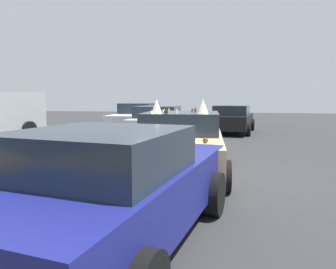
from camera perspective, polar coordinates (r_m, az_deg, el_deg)
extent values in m
plane|color=#2D2D30|center=(7.37, 2.31, -7.01)|extent=(60.00, 60.00, 0.00)
cube|color=#D8BC7F|center=(7.25, 2.33, -2.45)|extent=(4.56, 2.08, 0.67)
cube|color=#1E2833|center=(7.34, 2.47, 2.18)|extent=(1.91, 1.79, 0.48)
cylinder|color=black|center=(5.94, 10.27, -7.49)|extent=(0.62, 0.25, 0.61)
cylinder|color=black|center=(6.13, -7.72, -6.97)|extent=(0.62, 0.25, 0.61)
cylinder|color=black|center=(8.64, 9.39, -2.98)|extent=(0.62, 0.25, 0.61)
cylinder|color=black|center=(8.78, -3.00, -2.75)|extent=(0.62, 0.25, 0.61)
ellipsoid|color=black|center=(5.61, -8.88, -4.65)|extent=(0.20, 0.03, 0.12)
ellipsoid|color=black|center=(8.49, -3.22, -1.89)|extent=(0.10, 0.03, 0.15)
ellipsoid|color=black|center=(8.87, -2.73, -0.16)|extent=(0.12, 0.03, 0.11)
ellipsoid|color=black|center=(8.61, 9.32, -0.33)|extent=(0.14, 0.03, 0.08)
ellipsoid|color=black|center=(5.91, 10.12, -6.39)|extent=(0.13, 0.03, 0.11)
ellipsoid|color=black|center=(6.97, -5.56, -1.67)|extent=(0.17, 0.03, 0.10)
ellipsoid|color=black|center=(8.59, 9.32, -0.33)|extent=(0.14, 0.03, 0.09)
ellipsoid|color=black|center=(8.50, 9.32, -2.01)|extent=(0.18, 0.03, 0.16)
ellipsoid|color=black|center=(7.84, -4.09, -0.92)|extent=(0.19, 0.03, 0.14)
cone|color=orange|center=(5.69, 1.14, -1.13)|extent=(0.08, 0.08, 0.09)
cone|color=#51381E|center=(6.19, -2.89, -0.49)|extent=(0.10, 0.10, 0.09)
cone|color=silver|center=(5.57, 4.57, -1.28)|extent=(0.12, 0.12, 0.10)
cone|color=#A87A38|center=(5.90, -3.42, -0.91)|extent=(0.12, 0.12, 0.08)
sphere|color=#51381E|center=(5.74, 6.81, -1.06)|extent=(0.10, 0.10, 0.10)
cylinder|color=#51381E|center=(5.84, 1.64, -0.83)|extent=(0.12, 0.12, 0.11)
cylinder|color=silver|center=(5.21, -0.03, -1.66)|extent=(0.11, 0.11, 0.13)
cone|color=black|center=(8.07, 4.42, 4.61)|extent=(0.08, 0.08, 0.09)
cone|color=orange|center=(7.02, -0.66, 4.42)|extent=(0.04, 0.04, 0.12)
cone|color=gray|center=(7.22, 1.58, 4.47)|extent=(0.10, 0.10, 0.12)
cylinder|color=black|center=(7.00, -0.36, 4.15)|extent=(0.09, 0.09, 0.05)
cone|color=orange|center=(7.10, 5.78, 4.18)|extent=(0.07, 0.07, 0.06)
cone|color=black|center=(8.02, 4.99, 4.67)|extent=(0.10, 0.10, 0.11)
cone|color=#A87A38|center=(7.02, 6.25, 4.16)|extent=(0.06, 0.06, 0.06)
cone|color=#A87A38|center=(7.96, 0.16, 4.60)|extent=(0.08, 0.08, 0.09)
cone|color=tan|center=(6.66, -2.97, 4.14)|extent=(0.09, 0.09, 0.08)
cone|color=gray|center=(8.00, -0.90, 4.48)|extent=(0.05, 0.05, 0.05)
cone|color=beige|center=(6.80, 6.38, 5.11)|extent=(0.24, 0.24, 0.31)
cone|color=beige|center=(6.89, -2.09, 5.17)|extent=(0.24, 0.24, 0.31)
cube|color=#1E2833|center=(15.84, -25.87, 5.07)|extent=(0.50, 1.69, 0.60)
cylinder|color=black|center=(14.98, -23.95, 0.84)|extent=(0.76, 0.40, 0.72)
cube|color=silver|center=(13.38, -1.60, 1.79)|extent=(4.37, 1.82, 0.67)
cube|color=#1E2833|center=(13.08, -1.86, 4.16)|extent=(1.91, 1.68, 0.46)
cylinder|color=black|center=(14.93, -4.00, 1.19)|extent=(0.61, 0.22, 0.61)
cylinder|color=black|center=(14.58, 3.11, 1.06)|extent=(0.61, 0.22, 0.61)
cylinder|color=black|center=(12.35, -7.14, -0.02)|extent=(0.61, 0.22, 0.61)
cylinder|color=black|center=(11.92, 1.43, -0.21)|extent=(0.61, 0.22, 0.61)
cube|color=navy|center=(3.88, -8.97, -10.45)|extent=(4.33, 2.44, 0.67)
cube|color=#1E2833|center=(3.45, -12.13, -2.99)|extent=(1.97, 1.89, 0.47)
cylinder|color=black|center=(5.45, -10.68, -8.57)|extent=(0.68, 0.33, 0.65)
cylinder|color=black|center=(4.80, 8.46, -10.64)|extent=(0.68, 0.33, 0.65)
cube|color=black|center=(16.07, 11.64, 2.44)|extent=(4.52, 2.30, 0.64)
cube|color=#1E2833|center=(15.62, 11.50, 4.35)|extent=(2.13, 1.82, 0.46)
cylinder|color=black|center=(17.53, 9.34, 1.94)|extent=(0.64, 0.30, 0.61)
cylinder|color=black|center=(17.34, 15.04, 1.74)|extent=(0.64, 0.30, 0.61)
cylinder|color=black|center=(14.91, 7.65, 1.13)|extent=(0.64, 0.30, 0.61)
cylinder|color=black|center=(14.68, 14.35, 0.89)|extent=(0.64, 0.30, 0.61)
cube|color=white|center=(16.31, -5.63, 2.65)|extent=(4.58, 1.98, 0.66)
cube|color=#1E2833|center=(16.66, -5.22, 4.78)|extent=(2.20, 1.73, 0.53)
cylinder|color=black|center=(14.73, -3.98, 1.12)|extent=(0.63, 0.25, 0.62)
cylinder|color=black|center=(15.36, -10.53, 1.26)|extent=(0.63, 0.25, 0.62)
cylinder|color=black|center=(17.41, -1.29, 2.01)|extent=(0.63, 0.25, 0.62)
cylinder|color=black|center=(17.95, -6.96, 2.10)|extent=(0.63, 0.25, 0.62)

